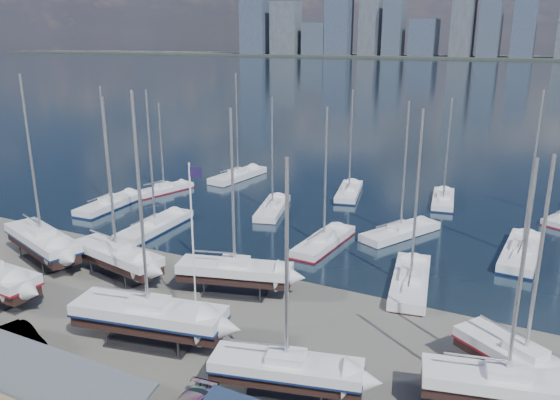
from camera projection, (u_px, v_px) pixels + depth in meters
The scene contains 25 objects.
ground at pixel (197, 322), 40.73m from camera, with size 1400.00×1400.00×0.00m, color #605E59.
water at pixel (517, 76), 306.09m from camera, with size 1400.00×600.00×0.40m, color #172535.
far_shore at pixel (538, 59), 528.25m from camera, with size 1400.00×80.00×2.20m, color #2D332D.
skyline at pixel (534, 17), 515.45m from camera, with size 639.14×43.80×107.69m.
sailboat_cradle_0 at pixel (42, 241), 50.93m from camera, with size 11.27×6.38×17.46m.
sailboat_cradle_2 at pixel (117, 256), 47.69m from camera, with size 10.03×4.49×15.84m.
sailboat_cradle_3 at pixel (149, 315), 37.28m from camera, with size 11.18×5.05×17.35m.
sailboat_cradle_4 at pixel (235, 271), 44.60m from camera, with size 9.73×5.07×15.34m.
sailboat_cradle_5 at pixel (286, 369), 31.46m from camera, with size 9.24×4.59×14.51m.
sailboat_cradle_6 at pixel (524, 363), 32.13m from camera, with size 8.83×6.93×14.51m.
sailboat_cradle_7 at pixel (506, 385), 30.00m from camera, with size 9.34×4.54×14.80m.
sailboat_moored_0 at pixel (111, 205), 68.13m from camera, with size 3.55×10.61×15.63m.
sailboat_moored_1 at pixel (164, 190), 74.79m from camera, with size 4.60×8.92×12.84m.
sailboat_moored_2 at pixel (238, 177), 81.93m from camera, with size 4.21×11.07×16.30m.
sailboat_moored_3 at pixel (155, 228), 60.00m from camera, with size 3.51×10.86×16.05m.
sailboat_moored_4 at pixel (273, 209), 66.35m from camera, with size 5.20×10.02×14.56m.
sailboat_moored_5 at pixel (349, 193), 73.41m from camera, with size 4.85×10.18×14.67m.
sailboat_moored_6 at pixel (324, 243), 55.51m from camera, with size 3.35×10.03×14.78m.
sailboat_moored_7 at pixel (400, 233), 58.28m from camera, with size 6.89×10.15×15.02m.
sailboat_moored_8 at pixel (443, 201), 70.04m from camera, with size 4.05×9.63×13.96m.
sailboat_moored_9 at pixel (410, 283), 46.41m from camera, with size 4.73×10.83×15.82m.
sailboat_moored_10 at pixel (522, 254), 52.68m from camera, with size 3.70×11.31×16.70m.
car_b at pixel (22, 338), 37.08m from camera, with size 1.59×4.56×1.50m, color gray.
car_c at pixel (71, 388), 31.92m from camera, with size 2.24×4.86×1.35m, color gray.
flagpole at pixel (193, 234), 38.59m from camera, with size 1.08×0.12×12.20m.
Camera 1 is at (21.92, -39.76, 20.35)m, focal length 35.00 mm.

